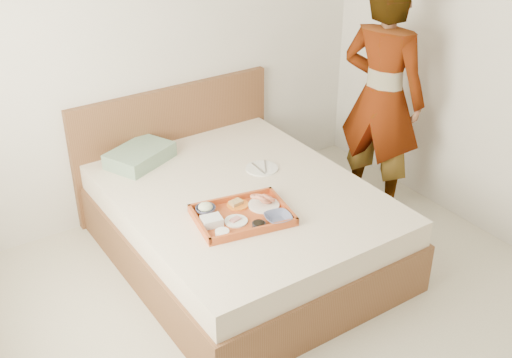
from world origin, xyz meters
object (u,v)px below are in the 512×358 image
at_px(bed, 242,224).
at_px(person, 382,98).
at_px(dinner_plate, 262,168).
at_px(tray, 242,215).

distance_m(bed, person, 1.41).
height_order(bed, dinner_plate, dinner_plate).
bearing_deg(bed, person, 1.35).
bearing_deg(tray, person, 23.57).
distance_m(tray, dinner_plate, 0.66).
bearing_deg(dinner_plate, bed, -148.36).
bearing_deg(person, bed, 71.41).
bearing_deg(bed, dinner_plate, 31.64).
height_order(tray, person, person).
height_order(tray, dinner_plate, tray).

